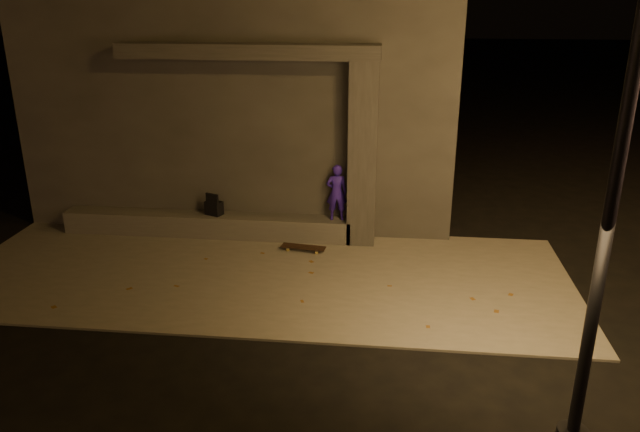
# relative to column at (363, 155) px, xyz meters

# --- Properties ---
(ground) EXTENTS (120.00, 120.00, 0.00)m
(ground) POSITION_rel_column_xyz_m (-1.70, -3.75, -1.84)
(ground) COLOR black
(ground) RESTS_ON ground
(sidewalk) EXTENTS (11.00, 4.40, 0.04)m
(sidewalk) POSITION_rel_column_xyz_m (-1.70, -1.75, -1.82)
(sidewalk) COLOR #68645B
(sidewalk) RESTS_ON ground
(building) EXTENTS (9.00, 5.10, 5.22)m
(building) POSITION_rel_column_xyz_m (-2.70, 2.74, 0.77)
(building) COLOR #373532
(building) RESTS_ON ground
(ledge) EXTENTS (6.00, 0.55, 0.45)m
(ledge) POSITION_rel_column_xyz_m (-3.20, 0.00, -1.58)
(ledge) COLOR #53514B
(ledge) RESTS_ON sidewalk
(column) EXTENTS (0.55, 0.55, 3.60)m
(column) POSITION_rel_column_xyz_m (0.00, 0.00, 0.00)
(column) COLOR #373532
(column) RESTS_ON sidewalk
(canopy) EXTENTS (5.00, 0.70, 0.28)m
(canopy) POSITION_rel_column_xyz_m (-2.20, 0.05, 1.94)
(canopy) COLOR #373532
(canopy) RESTS_ON column
(skateboarder) EXTENTS (0.45, 0.33, 1.14)m
(skateboarder) POSITION_rel_column_xyz_m (-0.50, 0.00, -0.78)
(skateboarder) COLOR #341BB5
(skateboarder) RESTS_ON ledge
(backpack) EXTENTS (0.40, 0.34, 0.48)m
(backpack) POSITION_rel_column_xyz_m (-3.03, 0.00, -1.19)
(backpack) COLOR black
(backpack) RESTS_ON ledge
(skateboard) EXTENTS (0.90, 0.34, 0.10)m
(skateboard) POSITION_rel_column_xyz_m (-1.09, -0.65, -1.72)
(skateboard) COLOR black
(skateboard) RESTS_ON sidewalk
(street_lamp_0) EXTENTS (0.36, 0.36, 7.19)m
(street_lamp_0) POSITION_rel_column_xyz_m (2.74, -5.59, 2.24)
(street_lamp_0) COLOR black
(street_lamp_0) RESTS_ON ground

